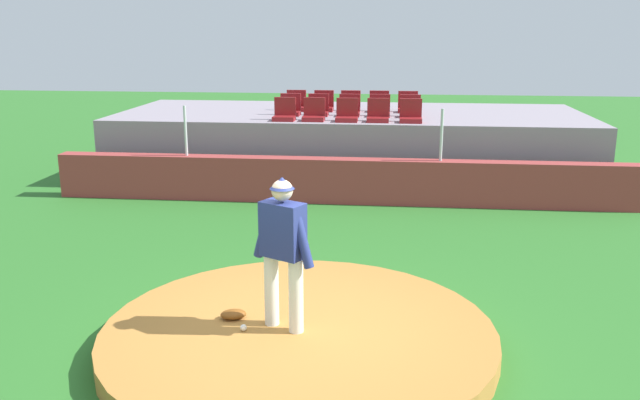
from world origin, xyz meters
name	(u,v)px	position (x,y,z in m)	size (l,w,h in m)	color
ground_plane	(299,346)	(0.00, 0.00, 0.00)	(60.00, 60.00, 0.00)	#2A6925
pitchers_mound	(299,337)	(0.00, 0.00, 0.12)	(4.47, 4.47, 0.24)	#AA7132
pitcher	(283,242)	(-0.16, -0.03, 1.26)	(0.77, 0.48, 1.75)	silver
baseball	(243,328)	(-0.60, -0.16, 0.28)	(0.07, 0.07, 0.07)	white
fielding_glove	(233,314)	(-0.79, 0.14, 0.30)	(0.30, 0.20, 0.11)	brown
brick_barrier	(342,181)	(0.00, 6.53, 0.46)	(12.06, 0.40, 0.93)	#993736
fence_post_left	(186,131)	(-3.27, 6.53, 1.45)	(0.06, 0.06, 1.05)	silver
fence_post_right	(441,135)	(2.00, 6.53, 1.45)	(0.06, 0.06, 1.05)	silver
bleacher_platform	(351,142)	(0.00, 9.50, 0.76)	(11.23, 4.46, 1.53)	gray
stadium_chair_0	(285,113)	(-1.38, 7.80, 1.68)	(0.48, 0.44, 0.50)	maroon
stadium_chair_1	(314,113)	(-0.73, 7.83, 1.68)	(0.48, 0.44, 0.50)	maroon
stadium_chair_2	(347,114)	(0.01, 7.79, 1.68)	(0.48, 0.44, 0.50)	maroon
stadium_chair_3	(378,114)	(0.69, 7.82, 1.68)	(0.48, 0.44, 0.50)	maroon
stadium_chair_4	(411,115)	(1.41, 7.80, 1.68)	(0.48, 0.44, 0.50)	maroon
stadium_chair_5	(290,109)	(-1.39, 8.69, 1.68)	(0.48, 0.44, 0.50)	maroon
stadium_chair_6	(318,109)	(-0.73, 8.70, 1.68)	(0.48, 0.44, 0.50)	maroon
stadium_chair_7	(349,109)	(0.01, 8.70, 1.68)	(0.48, 0.44, 0.50)	maroon
stadium_chair_8	(380,110)	(0.71, 8.72, 1.68)	(0.48, 0.44, 0.50)	maroon
stadium_chair_9	(410,110)	(1.42, 8.70, 1.68)	(0.48, 0.44, 0.50)	maroon
stadium_chair_10	(296,104)	(-1.38, 9.59, 1.68)	(0.48, 0.44, 0.50)	maroon
stadium_chair_11	(324,105)	(-0.69, 9.59, 1.68)	(0.48, 0.44, 0.50)	maroon
stadium_chair_12	(350,105)	(-0.02, 9.61, 1.68)	(0.48, 0.44, 0.50)	maroon
stadium_chair_13	(379,105)	(0.68, 9.63, 1.68)	(0.48, 0.44, 0.50)	maroon
stadium_chair_14	(408,106)	(1.38, 9.59, 1.68)	(0.48, 0.44, 0.50)	maroon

